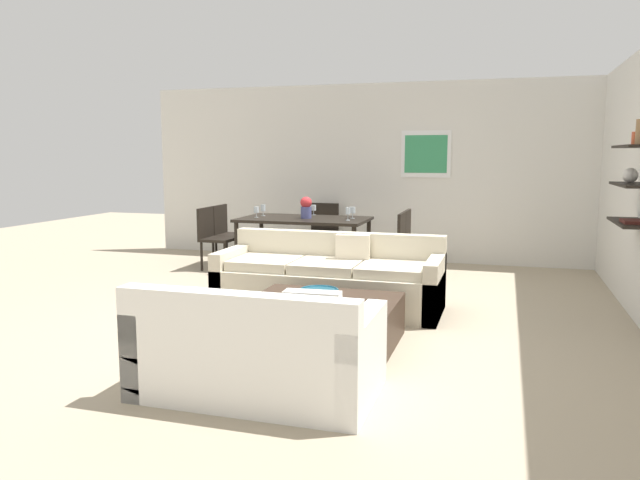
# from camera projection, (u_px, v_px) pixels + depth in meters

# --- Properties ---
(ground_plane) EXTENTS (18.00, 18.00, 0.00)m
(ground_plane) POSITION_uv_depth(u_px,v_px,m) (322.00, 316.00, 6.18)
(ground_plane) COLOR tan
(back_wall_unit) EXTENTS (8.40, 0.09, 2.70)m
(back_wall_unit) POSITION_uv_depth(u_px,v_px,m) (408.00, 173.00, 9.25)
(back_wall_unit) COLOR silver
(back_wall_unit) RESTS_ON ground
(sofa_beige) EXTENTS (2.36, 0.90, 0.78)m
(sofa_beige) POSITION_uv_depth(u_px,v_px,m) (330.00, 281.00, 6.46)
(sofa_beige) COLOR beige
(sofa_beige) RESTS_ON ground
(loveseat_white) EXTENTS (1.60, 0.90, 0.78)m
(loveseat_white) POSITION_uv_depth(u_px,v_px,m) (258.00, 352.00, 4.14)
(loveseat_white) COLOR white
(loveseat_white) RESTS_ON ground
(coffee_table) EXTENTS (1.27, 1.05, 0.38)m
(coffee_table) POSITION_uv_depth(u_px,v_px,m) (322.00, 322.00, 5.27)
(coffee_table) COLOR #38281E
(coffee_table) RESTS_ON ground
(decorative_bowl) EXTENTS (0.34, 0.34, 0.08)m
(decorative_bowl) POSITION_uv_depth(u_px,v_px,m) (319.00, 293.00, 5.32)
(decorative_bowl) COLOR navy
(decorative_bowl) RESTS_ON coffee_table
(apple_on_coffee_table) EXTENTS (0.08, 0.08, 0.08)m
(apple_on_coffee_table) POSITION_uv_depth(u_px,v_px,m) (292.00, 294.00, 5.31)
(apple_on_coffee_table) COLOR red
(apple_on_coffee_table) RESTS_ON coffee_table
(dining_table) EXTENTS (1.77, 1.01, 0.75)m
(dining_table) POSITION_uv_depth(u_px,v_px,m) (304.00, 223.00, 8.49)
(dining_table) COLOR black
(dining_table) RESTS_ON ground
(dining_chair_right_near) EXTENTS (0.44, 0.44, 0.88)m
(dining_chair_right_near) POSITION_uv_depth(u_px,v_px,m) (393.00, 241.00, 7.93)
(dining_chair_right_near) COLOR black
(dining_chair_right_near) RESTS_ON ground
(dining_chair_right_far) EXTENTS (0.44, 0.44, 0.88)m
(dining_chair_right_far) POSITION_uv_depth(u_px,v_px,m) (399.00, 237.00, 8.36)
(dining_chair_right_far) COLOR black
(dining_chair_right_far) RESTS_ON ground
(dining_chair_left_far) EXTENTS (0.44, 0.44, 0.88)m
(dining_chair_left_far) POSITION_uv_depth(u_px,v_px,m) (227.00, 230.00, 9.10)
(dining_chair_left_far) COLOR black
(dining_chair_left_far) RESTS_ON ground
(dining_chair_left_near) EXTENTS (0.44, 0.44, 0.88)m
(dining_chair_left_near) POSITION_uv_depth(u_px,v_px,m) (213.00, 234.00, 8.67)
(dining_chair_left_near) COLOR black
(dining_chair_left_near) RESTS_ON ground
(dining_chair_head) EXTENTS (0.44, 0.44, 0.88)m
(dining_chair_head) POSITION_uv_depth(u_px,v_px,m) (323.00, 228.00, 9.38)
(dining_chair_head) COLOR black
(dining_chair_head) RESTS_ON ground
(wine_glass_right_far) EXTENTS (0.08, 0.08, 0.16)m
(wine_glass_right_far) POSITION_uv_depth(u_px,v_px,m) (352.00, 210.00, 8.39)
(wine_glass_right_far) COLOR silver
(wine_glass_right_far) RESTS_ON dining_table
(wine_glass_head) EXTENTS (0.07, 0.07, 0.15)m
(wine_glass_head) POSITION_uv_depth(u_px,v_px,m) (314.00, 208.00, 8.89)
(wine_glass_head) COLOR silver
(wine_glass_head) RESTS_ON dining_table
(wine_glass_left_far) EXTENTS (0.07, 0.07, 0.16)m
(wine_glass_left_far) POSITION_uv_depth(u_px,v_px,m) (263.00, 208.00, 8.77)
(wine_glass_left_far) COLOR silver
(wine_glass_left_far) RESTS_ON dining_table
(wine_glass_right_near) EXTENTS (0.06, 0.06, 0.18)m
(wine_glass_right_near) POSITION_uv_depth(u_px,v_px,m) (348.00, 211.00, 8.15)
(wine_glass_right_near) COLOR silver
(wine_glass_right_near) RESTS_ON dining_table
(wine_glass_left_near) EXTENTS (0.07, 0.07, 0.15)m
(wine_glass_left_near) POSITION_uv_depth(u_px,v_px,m) (256.00, 210.00, 8.54)
(wine_glass_left_near) COLOR silver
(wine_glass_left_near) RESTS_ON dining_table
(centerpiece_vase) EXTENTS (0.16, 0.16, 0.30)m
(centerpiece_vase) POSITION_uv_depth(u_px,v_px,m) (306.00, 207.00, 8.42)
(centerpiece_vase) COLOR #4C518C
(centerpiece_vase) RESTS_ON dining_table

